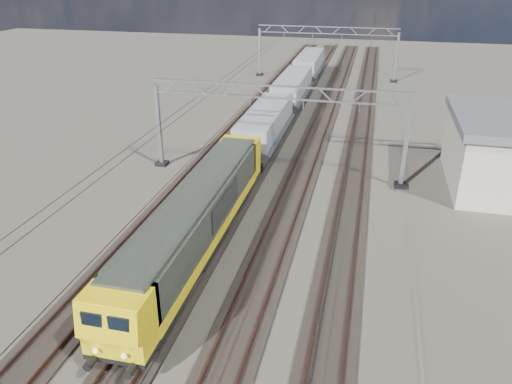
% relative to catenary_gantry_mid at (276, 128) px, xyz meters
% --- Properties ---
extents(ground, '(160.00, 160.00, 0.00)m').
position_rel_catenary_gantry_mid_xyz_m(ground, '(-0.00, -4.00, -3.91)').
color(ground, '#2C2821').
rests_on(ground, ground).
extents(track_outer_west, '(2.60, 140.00, 0.30)m').
position_rel_catenary_gantry_mid_xyz_m(track_outer_west, '(-6.00, -4.00, -3.83)').
color(track_outer_west, black).
rests_on(track_outer_west, ground).
extents(track_loco, '(2.60, 140.00, 0.30)m').
position_rel_catenary_gantry_mid_xyz_m(track_loco, '(-2.00, -4.00, -3.83)').
color(track_loco, black).
rests_on(track_loco, ground).
extents(track_inner_east, '(2.60, 140.00, 0.30)m').
position_rel_catenary_gantry_mid_xyz_m(track_inner_east, '(2.00, -4.00, -3.83)').
color(track_inner_east, black).
rests_on(track_inner_east, ground).
extents(track_outer_east, '(2.60, 140.00, 0.30)m').
position_rel_catenary_gantry_mid_xyz_m(track_outer_east, '(6.00, -4.00, -3.83)').
color(track_outer_east, black).
rests_on(track_outer_east, ground).
extents(catenary_gantry_mid, '(19.90, 0.90, 7.11)m').
position_rel_catenary_gantry_mid_xyz_m(catenary_gantry_mid, '(0.00, 0.00, 0.00)').
color(catenary_gantry_mid, '#999EA7').
rests_on(catenary_gantry_mid, ground).
extents(catenary_gantry_far, '(19.90, 0.90, 7.11)m').
position_rel_catenary_gantry_mid_xyz_m(catenary_gantry_far, '(0.00, 36.00, 0.00)').
color(catenary_gantry_far, '#999EA7').
rests_on(catenary_gantry_far, ground).
extents(overhead_wires, '(12.03, 140.00, 0.53)m').
position_rel_catenary_gantry_mid_xyz_m(overhead_wires, '(-0.00, 4.00, 1.84)').
color(overhead_wires, black).
rests_on(overhead_wires, ground).
extents(locomotive, '(2.76, 21.10, 3.62)m').
position_rel_catenary_gantry_mid_xyz_m(locomotive, '(-2.00, -12.25, -1.58)').
color(locomotive, black).
rests_on(locomotive, ground).
extents(hopper_wagon_lead, '(3.38, 13.00, 3.25)m').
position_rel_catenary_gantry_mid_xyz_m(hopper_wagon_lead, '(-2.00, 5.45, -1.67)').
color(hopper_wagon_lead, black).
rests_on(hopper_wagon_lead, ground).
extents(hopper_wagon_mid, '(3.38, 13.00, 3.25)m').
position_rel_catenary_gantry_mid_xyz_m(hopper_wagon_mid, '(-2.00, 19.65, -1.67)').
color(hopper_wagon_mid, black).
rests_on(hopper_wagon_mid, ground).
extents(hopper_wagon_third, '(3.38, 13.00, 3.25)m').
position_rel_catenary_gantry_mid_xyz_m(hopper_wagon_third, '(-2.00, 33.85, -1.67)').
color(hopper_wagon_third, black).
rests_on(hopper_wagon_third, ground).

